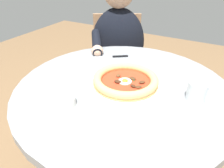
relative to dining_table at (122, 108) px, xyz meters
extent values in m
cylinder|color=gray|center=(0.00, 0.00, 0.11)|extent=(0.95, 0.95, 0.04)
cylinder|color=gray|center=(0.00, 0.00, -0.26)|extent=(0.08, 0.08, 0.69)
cylinder|color=white|center=(0.01, -0.01, 0.14)|extent=(0.31, 0.31, 0.01)
cylinder|color=#E0B26B|center=(0.01, -0.01, 0.14)|extent=(0.29, 0.29, 0.01)
torus|color=#E0B26B|center=(0.01, -0.01, 0.16)|extent=(0.29, 0.29, 0.04)
cylinder|color=red|center=(0.01, -0.01, 0.15)|extent=(0.27, 0.27, 0.00)
cylinder|color=white|center=(0.00, -0.01, 0.15)|extent=(0.06, 0.06, 0.00)
ellipsoid|color=yellow|center=(0.00, -0.01, 0.15)|extent=(0.03, 0.03, 0.02)
ellipsoid|color=brown|center=(-0.08, -0.07, 0.15)|extent=(0.03, 0.03, 0.01)
ellipsoid|color=#4C2D19|center=(0.04, -0.03, 0.15)|extent=(0.03, 0.04, 0.01)
ellipsoid|color=brown|center=(0.03, 0.04, 0.16)|extent=(0.04, 0.03, 0.01)
ellipsoid|color=#3D2314|center=(-0.02, -0.06, 0.16)|extent=(0.03, 0.03, 0.01)
ellipsoid|color=#4C2D19|center=(0.03, -0.08, 0.16)|extent=(0.04, 0.03, 0.01)
ellipsoid|color=#3D2314|center=(-0.02, 0.02, 0.16)|extent=(0.03, 0.03, 0.01)
ellipsoid|color=#4C2D19|center=(-0.01, -0.08, 0.15)|extent=(0.04, 0.04, 0.01)
ellipsoid|color=#2D6B28|center=(0.02, -0.04, 0.15)|extent=(0.01, 0.01, 0.00)
ellipsoid|color=#2D6B28|center=(0.00, -0.01, 0.15)|extent=(0.01, 0.01, 0.00)
ellipsoid|color=#2D6B28|center=(0.01, -0.01, 0.15)|extent=(0.01, 0.01, 0.00)
cylinder|color=silver|center=(0.04, -0.30, 0.17)|extent=(0.07, 0.07, 0.08)
cylinder|color=silver|center=(0.04, -0.30, 0.15)|extent=(0.07, 0.07, 0.04)
cube|color=silver|center=(0.20, 0.23, 0.13)|extent=(0.08, 0.10, 0.00)
cube|color=black|center=(0.26, 0.15, 0.13)|extent=(0.06, 0.08, 0.01)
cylinder|color=white|center=(-0.23, 0.13, 0.15)|extent=(0.07, 0.07, 0.03)
cylinder|color=olive|center=(-0.23, 0.13, 0.16)|extent=(0.06, 0.06, 0.01)
cube|color=#BCBCC1|center=(-0.12, -0.26, 0.13)|extent=(0.18, 0.03, 0.00)
cube|color=#282833|center=(0.57, 0.32, -0.40)|extent=(0.41, 0.43, 0.45)
ellipsoid|color=black|center=(0.57, 0.32, 0.08)|extent=(0.38, 0.44, 0.51)
cylinder|color=black|center=(0.32, 0.34, 0.17)|extent=(0.25, 0.20, 0.10)
sphere|color=tan|center=(0.24, 0.28, 0.15)|extent=(0.07, 0.07, 0.07)
cube|color=#957050|center=(0.61, 0.35, -0.15)|extent=(0.59, 0.59, 0.02)
cube|color=#957050|center=(0.79, 0.45, 0.05)|extent=(0.21, 0.35, 0.37)
cylinder|color=#8E6B4C|center=(0.35, 0.42, -0.39)|extent=(0.02, 0.02, 0.47)
cylinder|color=#8E6B4C|center=(0.54, 0.08, -0.39)|extent=(0.02, 0.02, 0.47)
cylinder|color=#8E6B4C|center=(0.69, 0.61, -0.39)|extent=(0.02, 0.02, 0.47)
cylinder|color=#8E6B4C|center=(0.88, 0.27, -0.39)|extent=(0.02, 0.02, 0.47)
camera|label=1|loc=(-0.68, -0.32, 0.61)|focal=32.14mm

